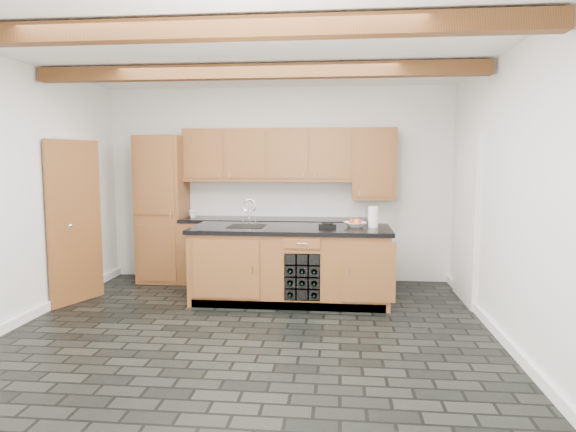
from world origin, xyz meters
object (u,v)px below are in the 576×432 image
at_px(island, 291,264).
at_px(fruit_bowl, 355,225).
at_px(paper_towel, 373,217).
at_px(kitchen_scale, 327,226).

distance_m(island, fruit_bowl, 0.94).
bearing_deg(fruit_bowl, island, -174.56).
bearing_deg(paper_towel, island, -176.09).
distance_m(kitchen_scale, fruit_bowl, 0.35).
bearing_deg(island, fruit_bowl, 5.44).
bearing_deg(kitchen_scale, island, 160.81).
bearing_deg(paper_towel, fruit_bowl, 178.40).
bearing_deg(kitchen_scale, paper_towel, -5.62).
relative_size(island, fruit_bowl, 9.33).
height_order(island, fruit_bowl, fruit_bowl).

